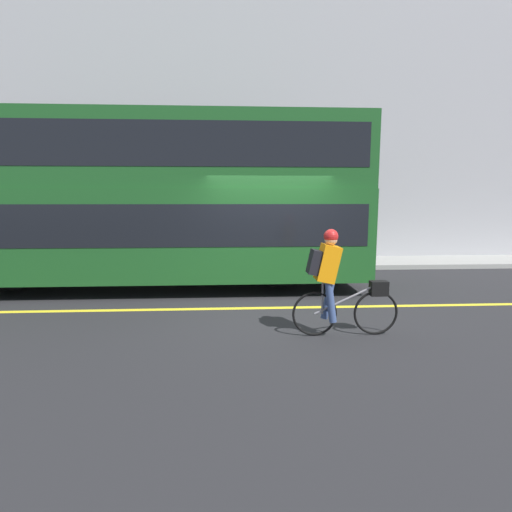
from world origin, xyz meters
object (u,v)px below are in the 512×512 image
object	(u,v)px
trash_bin	(59,246)
cyclist_on_bike	(335,279)
street_sign_post	(209,212)
bus	(147,195)

from	to	relation	value
trash_bin	cyclist_on_bike	bearing A→B (deg)	-43.12
trash_bin	street_sign_post	world-z (taller)	street_sign_post
bus	street_sign_post	xyz separation A→B (m)	(1.21, 2.80, -0.48)
bus	street_sign_post	distance (m)	3.09
bus	street_sign_post	bearing A→B (deg)	66.63
bus	cyclist_on_bike	world-z (taller)	bus
bus	cyclist_on_bike	bearing A→B (deg)	-44.87
cyclist_on_bike	trash_bin	size ratio (longest dim) A/B	1.58
bus	trash_bin	xyz separation A→B (m)	(-3.21, 2.80, -1.47)
bus	trash_bin	size ratio (longest dim) A/B	9.48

